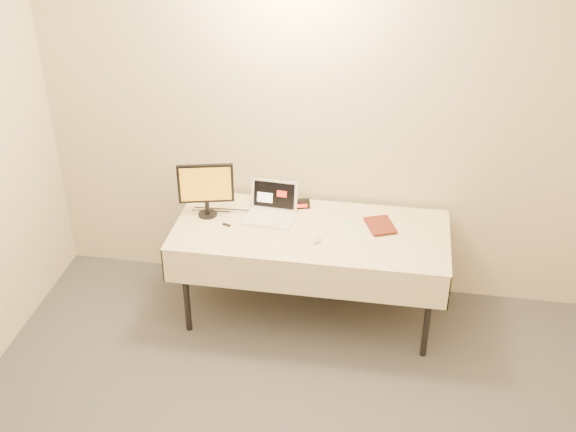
% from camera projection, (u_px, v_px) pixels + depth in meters
% --- Properties ---
extents(back_wall, '(4.00, 0.10, 2.70)m').
position_uv_depth(back_wall, '(321.00, 119.00, 4.95)').
color(back_wall, beige).
rests_on(back_wall, ground).
extents(table, '(1.86, 0.81, 0.74)m').
position_uv_depth(table, '(311.00, 237.00, 4.91)').
color(table, black).
rests_on(table, ground).
extents(laptop, '(0.35, 0.30, 0.23)m').
position_uv_depth(laptop, '(272.00, 209.00, 5.01)').
color(laptop, white).
rests_on(laptop, table).
extents(monitor, '(0.38, 0.16, 0.39)m').
position_uv_depth(monitor, '(206.00, 186.00, 4.93)').
color(monitor, black).
rests_on(monitor, table).
extents(book, '(0.17, 0.08, 0.23)m').
position_uv_depth(book, '(369.00, 214.00, 4.83)').
color(book, maroon).
rests_on(book, table).
extents(alarm_clock, '(0.15, 0.09, 0.06)m').
position_uv_depth(alarm_clock, '(300.00, 204.00, 5.12)').
color(alarm_clock, black).
rests_on(alarm_clock, table).
extents(clicker, '(0.07, 0.09, 0.02)m').
position_uv_depth(clicker, '(317.00, 240.00, 4.74)').
color(clicker, '#B5B5B7').
rests_on(clicker, table).
extents(paper_form, '(0.22, 0.31, 0.00)m').
position_uv_depth(paper_form, '(352.00, 230.00, 4.87)').
color(paper_form, '#C9EBBB').
rests_on(paper_form, table).
extents(usb_dongle, '(0.06, 0.04, 0.01)m').
position_uv_depth(usb_dongle, '(227.00, 225.00, 4.92)').
color(usb_dongle, black).
rests_on(usb_dongle, table).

